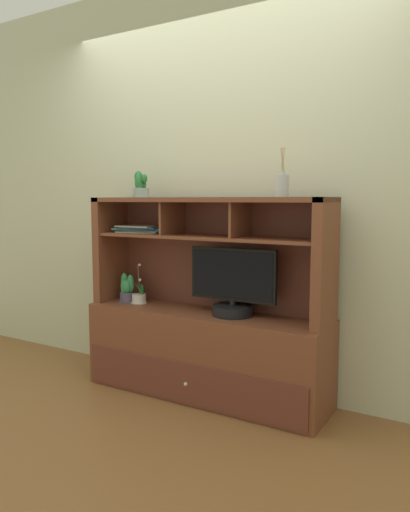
# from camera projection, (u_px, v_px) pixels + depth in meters

# --- Properties ---
(floor_plane) EXTENTS (6.00, 6.00, 0.02)m
(floor_plane) POSITION_uv_depth(u_px,v_px,m) (205.00, 396.00, 3.27)
(floor_plane) COLOR brown
(floor_plane) RESTS_ON ground
(back_wall) EXTENTS (6.00, 0.02, 2.80)m
(back_wall) POSITION_uv_depth(u_px,v_px,m) (224.00, 182.00, 3.32)
(back_wall) COLOR beige
(back_wall) RESTS_ON ground
(media_console) EXTENTS (1.63, 0.46, 1.30)m
(media_console) POSITION_uv_depth(u_px,v_px,m) (205.00, 335.00, 3.23)
(media_console) COLOR brown
(media_console) RESTS_ON ground
(tv_monitor) EXTENTS (0.58, 0.26, 0.42)m
(tv_monitor) POSITION_uv_depth(u_px,v_px,m) (233.00, 289.00, 3.07)
(tv_monitor) COLOR black
(tv_monitor) RESTS_ON media_console
(potted_orchid) EXTENTS (0.11, 0.11, 0.28)m
(potted_orchid) POSITION_uv_depth(u_px,v_px,m) (139.00, 298.00, 3.46)
(potted_orchid) COLOR beige
(potted_orchid) RESTS_ON media_console
(potted_fern) EXTENTS (0.13, 0.12, 0.20)m
(potted_fern) POSITION_uv_depth(u_px,v_px,m) (127.00, 288.00, 3.51)
(potted_fern) COLOR #50475A
(potted_fern) RESTS_ON media_console
(magazine_stack_left) EXTENTS (0.42, 0.22, 0.05)m
(magazine_stack_left) POSITION_uv_depth(u_px,v_px,m) (141.00, 229.00, 3.40)
(magazine_stack_left) COLOR beige
(magazine_stack_left) RESTS_ON media_console
(diffuser_bottle) EXTENTS (0.08, 0.08, 0.28)m
(diffuser_bottle) POSITION_uv_depth(u_px,v_px,m) (282.00, 186.00, 2.82)
(diffuser_bottle) COLOR #AAB1AD
(diffuser_bottle) RESTS_ON media_console
(potted_succulent) EXTENTS (0.13, 0.13, 0.18)m
(potted_succulent) POSITION_uv_depth(u_px,v_px,m) (141.00, 187.00, 3.41)
(potted_succulent) COLOR #879D94
(potted_succulent) RESTS_ON media_console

